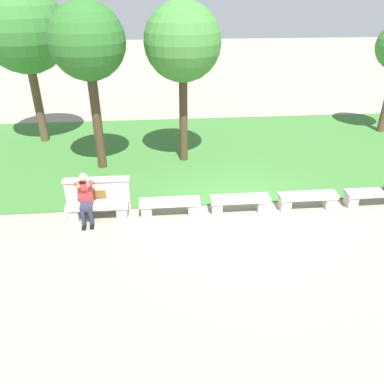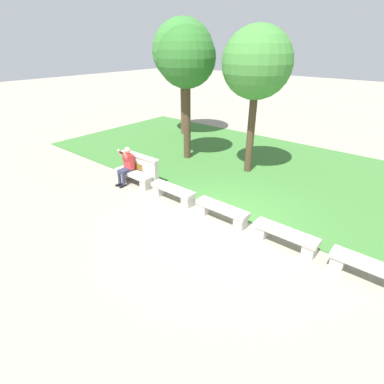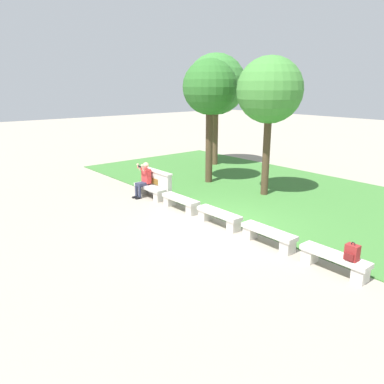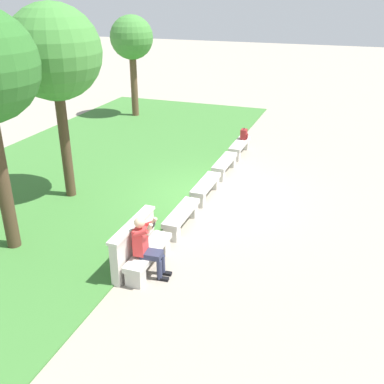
{
  "view_description": "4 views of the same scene",
  "coord_description": "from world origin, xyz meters",
  "px_view_note": "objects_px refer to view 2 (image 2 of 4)",
  "views": [
    {
      "loc": [
        -2.1,
        -8.69,
        5.42
      ],
      "look_at": [
        -1.32,
        -0.13,
        0.74
      ],
      "focal_mm": 35.0,
      "sensor_mm": 36.0,
      "label": 1
    },
    {
      "loc": [
        4.06,
        -6.22,
        4.63
      ],
      "look_at": [
        -0.61,
        -0.59,
        0.93
      ],
      "focal_mm": 28.0,
      "sensor_mm": 36.0,
      "label": 2
    },
    {
      "loc": [
        7.76,
        -7.48,
        4.14
      ],
      "look_at": [
        -0.87,
        -0.34,
        0.93
      ],
      "focal_mm": 35.0,
      "sensor_mm": 36.0,
      "label": 3
    },
    {
      "loc": [
        -11.07,
        -3.61,
        5.42
      ],
      "look_at": [
        -1.32,
        -0.06,
        0.71
      ],
      "focal_mm": 42.0,
      "sensor_mm": 36.0,
      "label": 4
    }
  ],
  "objects_px": {
    "person_photographer": "(126,164)",
    "tree_behind_wall": "(257,64)",
    "bench_mid": "(222,211)",
    "bench_near": "(173,192)",
    "bench_end": "(370,269)",
    "bench_far": "(285,236)",
    "bench_main": "(134,176)",
    "tree_left_background": "(183,52)",
    "tree_far_back": "(187,59)"
  },
  "relations": [
    {
      "from": "person_photographer",
      "to": "tree_behind_wall",
      "type": "distance_m",
      "value": 5.65
    },
    {
      "from": "bench_mid",
      "to": "bench_near",
      "type": "bearing_deg",
      "value": 180.0
    },
    {
      "from": "person_photographer",
      "to": "bench_end",
      "type": "bearing_deg",
      "value": 0.56
    },
    {
      "from": "bench_near",
      "to": "bench_far",
      "type": "distance_m",
      "value": 3.82
    },
    {
      "from": "bench_far",
      "to": "person_photographer",
      "type": "xyz_separation_m",
      "value": [
        -5.99,
        -0.08,
        0.45
      ]
    },
    {
      "from": "bench_main",
      "to": "bench_end",
      "type": "distance_m",
      "value": 7.65
    },
    {
      "from": "bench_near",
      "to": "bench_mid",
      "type": "distance_m",
      "value": 1.91
    },
    {
      "from": "bench_far",
      "to": "bench_near",
      "type": "bearing_deg",
      "value": 180.0
    },
    {
      "from": "bench_far",
      "to": "person_photographer",
      "type": "distance_m",
      "value": 6.0
    },
    {
      "from": "bench_main",
      "to": "bench_far",
      "type": "distance_m",
      "value": 5.74
    },
    {
      "from": "bench_far",
      "to": "bench_end",
      "type": "bearing_deg",
      "value": 0.0
    },
    {
      "from": "bench_near",
      "to": "bench_end",
      "type": "distance_m",
      "value": 5.74
    },
    {
      "from": "bench_end",
      "to": "person_photographer",
      "type": "bearing_deg",
      "value": -179.44
    },
    {
      "from": "bench_mid",
      "to": "tree_left_background",
      "type": "distance_m",
      "value": 9.84
    },
    {
      "from": "bench_main",
      "to": "person_photographer",
      "type": "distance_m",
      "value": 0.52
    },
    {
      "from": "bench_mid",
      "to": "tree_left_background",
      "type": "height_order",
      "value": "tree_left_background"
    },
    {
      "from": "bench_mid",
      "to": "bench_far",
      "type": "height_order",
      "value": "same"
    },
    {
      "from": "person_photographer",
      "to": "tree_behind_wall",
      "type": "height_order",
      "value": "tree_behind_wall"
    },
    {
      "from": "tree_left_background",
      "to": "bench_mid",
      "type": "bearing_deg",
      "value": -42.08
    },
    {
      "from": "bench_far",
      "to": "tree_left_background",
      "type": "relative_size",
      "value": 0.28
    },
    {
      "from": "bench_far",
      "to": "tree_far_back",
      "type": "distance_m",
      "value": 7.79
    },
    {
      "from": "bench_main",
      "to": "tree_left_background",
      "type": "height_order",
      "value": "tree_left_background"
    },
    {
      "from": "bench_main",
      "to": "tree_left_background",
      "type": "relative_size",
      "value": 0.28
    },
    {
      "from": "bench_main",
      "to": "tree_far_back",
      "type": "bearing_deg",
      "value": 94.82
    },
    {
      "from": "person_photographer",
      "to": "tree_left_background",
      "type": "bearing_deg",
      "value": 113.29
    },
    {
      "from": "bench_end",
      "to": "tree_far_back",
      "type": "height_order",
      "value": "tree_far_back"
    },
    {
      "from": "person_photographer",
      "to": "tree_far_back",
      "type": "bearing_deg",
      "value": 90.5
    },
    {
      "from": "person_photographer",
      "to": "bench_near",
      "type": "bearing_deg",
      "value": 2.05
    },
    {
      "from": "bench_mid",
      "to": "person_photographer",
      "type": "bearing_deg",
      "value": -178.91
    },
    {
      "from": "person_photographer",
      "to": "tree_behind_wall",
      "type": "relative_size",
      "value": 0.26
    },
    {
      "from": "bench_far",
      "to": "tree_behind_wall",
      "type": "distance_m",
      "value": 6.05
    },
    {
      "from": "bench_main",
      "to": "tree_behind_wall",
      "type": "bearing_deg",
      "value": 54.99
    },
    {
      "from": "bench_mid",
      "to": "person_photographer",
      "type": "height_order",
      "value": "person_photographer"
    },
    {
      "from": "bench_main",
      "to": "bench_mid",
      "type": "bearing_deg",
      "value": 0.0
    },
    {
      "from": "bench_far",
      "to": "tree_behind_wall",
      "type": "height_order",
      "value": "tree_behind_wall"
    },
    {
      "from": "bench_mid",
      "to": "bench_far",
      "type": "xyz_separation_m",
      "value": [
        1.91,
        0.0,
        0.0
      ]
    },
    {
      "from": "tree_behind_wall",
      "to": "person_photographer",
      "type": "bearing_deg",
      "value": -126.96
    },
    {
      "from": "person_photographer",
      "to": "tree_behind_wall",
      "type": "xyz_separation_m",
      "value": [
        2.8,
        3.72,
        3.19
      ]
    },
    {
      "from": "bench_end",
      "to": "tree_behind_wall",
      "type": "distance_m",
      "value": 7.24
    },
    {
      "from": "bench_end",
      "to": "tree_left_background",
      "type": "bearing_deg",
      "value": 150.09
    },
    {
      "from": "bench_end",
      "to": "person_photographer",
      "type": "height_order",
      "value": "person_photographer"
    },
    {
      "from": "bench_far",
      "to": "tree_behind_wall",
      "type": "relative_size",
      "value": 0.31
    },
    {
      "from": "bench_mid",
      "to": "tree_left_background",
      "type": "bearing_deg",
      "value": 137.92
    },
    {
      "from": "tree_behind_wall",
      "to": "tree_far_back",
      "type": "xyz_separation_m",
      "value": [
        -2.83,
        -0.36,
        0.08
      ]
    },
    {
      "from": "bench_mid",
      "to": "tree_far_back",
      "type": "distance_m",
      "value": 6.43
    },
    {
      "from": "bench_far",
      "to": "tree_behind_wall",
      "type": "bearing_deg",
      "value": 131.11
    },
    {
      "from": "bench_mid",
      "to": "person_photographer",
      "type": "xyz_separation_m",
      "value": [
        -4.07,
        -0.08,
        0.45
      ]
    },
    {
      "from": "bench_main",
      "to": "bench_end",
      "type": "bearing_deg",
      "value": 0.0
    },
    {
      "from": "bench_far",
      "to": "person_photographer",
      "type": "relative_size",
      "value": 1.23
    },
    {
      "from": "bench_end",
      "to": "bench_main",
      "type": "bearing_deg",
      "value": 180.0
    }
  ]
}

